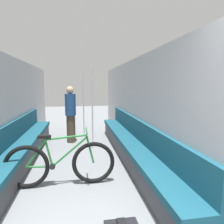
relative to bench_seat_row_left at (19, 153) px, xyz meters
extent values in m
cube|color=#B2B2B7|center=(-0.25, -0.12, 0.83)|extent=(0.10, 9.67, 2.26)
cube|color=#B2B2B7|center=(2.56, -0.12, 0.83)|extent=(0.10, 9.67, 2.26)
cube|color=#3D3D42|center=(0.03, 0.00, -0.12)|extent=(0.38, 5.19, 0.36)
cube|color=#195166|center=(0.03, 0.00, 0.11)|extent=(0.45, 5.19, 0.10)
cube|color=#195166|center=(-0.16, 0.00, 0.38)|extent=(0.07, 5.19, 0.43)
cube|color=#3D3D42|center=(2.29, 0.00, -0.12)|extent=(0.38, 5.19, 0.36)
cube|color=#195166|center=(2.29, 0.00, 0.11)|extent=(0.45, 5.19, 0.10)
cube|color=#195166|center=(2.48, 0.00, 0.38)|extent=(0.07, 5.19, 0.43)
torus|color=black|center=(0.36, -0.89, 0.06)|extent=(0.71, 0.07, 0.71)
torus|color=black|center=(1.42, -0.89, 0.06)|extent=(0.71, 0.07, 0.71)
cylinder|color=#237533|center=(0.56, -0.89, 0.05)|extent=(0.40, 0.03, 0.05)
cylinder|color=#237533|center=(0.51, -0.89, 0.26)|extent=(0.32, 0.03, 0.43)
cylinder|color=#237533|center=(0.70, -0.89, 0.29)|extent=(0.14, 0.03, 0.50)
cylinder|color=#237533|center=(1.03, -0.89, 0.27)|extent=(0.58, 0.03, 0.48)
cylinder|color=#237533|center=(0.98, -0.89, 0.51)|extent=(0.66, 0.03, 0.08)
cylinder|color=#237533|center=(1.37, -0.89, 0.29)|extent=(0.14, 0.03, 0.47)
cylinder|color=black|center=(0.76, -0.89, 0.04)|extent=(0.09, 0.06, 0.09)
cube|color=black|center=(0.65, -0.89, 0.54)|extent=(0.20, 0.07, 0.04)
cylinder|color=#237533|center=(1.31, -0.89, 0.61)|extent=(0.02, 0.46, 0.02)
cylinder|color=gray|center=(1.55, 1.06, -0.29)|extent=(0.08, 0.08, 0.01)
cylinder|color=silver|center=(1.55, 1.06, 0.82)|extent=(0.04, 0.04, 2.24)
cylinder|color=gray|center=(1.36, 2.53, -0.29)|extent=(0.08, 0.08, 0.01)
cylinder|color=silver|center=(1.36, 2.53, 0.82)|extent=(0.04, 0.04, 2.24)
cylinder|color=#473828|center=(0.97, 1.66, 0.09)|extent=(0.25, 0.25, 0.79)
cylinder|color=navy|center=(0.97, 1.66, 0.79)|extent=(0.30, 0.30, 0.61)
sphere|color=tan|center=(0.97, 1.66, 1.20)|extent=(0.21, 0.21, 0.21)
camera|label=1|loc=(1.19, -4.08, 1.34)|focal=32.00mm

